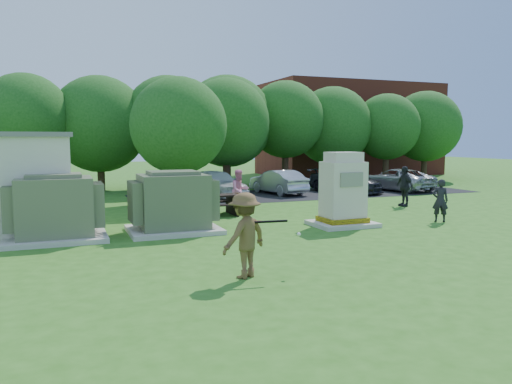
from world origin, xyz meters
name	(u,v)px	position (x,y,z in m)	size (l,w,h in m)	color
ground	(309,253)	(0.00, 0.00, 0.00)	(120.00, 120.00, 0.00)	#2D6619
brick_building	(348,130)	(18.00, 27.00, 4.00)	(15.00, 8.00, 8.00)	maroon
parking_strip	(309,194)	(7.00, 13.50, 0.01)	(20.00, 6.00, 0.01)	#232326
transformer_left	(55,209)	(-6.50, 4.50, 0.97)	(3.00, 2.40, 2.07)	beige
transformer_right	(173,203)	(-2.80, 4.50, 0.97)	(3.00, 2.40, 2.07)	beige
generator_cabinet	(343,194)	(3.15, 3.45, 1.17)	(2.19, 1.79, 2.67)	beige
picnic_table	(212,203)	(-0.55, 7.51, 0.53)	(2.00, 1.50, 0.85)	black
batter	(245,235)	(-2.50, -1.65, 0.97)	(1.25, 0.72, 1.94)	brown
person_by_generator	(440,201)	(7.03, 2.83, 0.82)	(0.59, 0.39, 1.63)	black
person_at_picnic	(240,190)	(0.98, 8.47, 0.91)	(0.88, 0.69, 1.81)	pink
person_walking_right	(404,186)	(8.65, 7.02, 0.94)	(1.10, 0.46, 1.88)	black
car_white	(216,183)	(1.51, 13.72, 0.76)	(1.79, 4.45, 1.51)	silver
car_silver_a	(278,182)	(5.32, 14.06, 0.69)	(1.46, 4.19, 1.38)	#B4B3B9
car_dark	(345,181)	(9.27, 13.23, 0.69)	(1.92, 4.73, 1.37)	black
car_silver_b	(396,180)	(12.80, 13.12, 0.67)	(2.23, 4.83, 1.34)	#A6A6AA
batting_equipment	(272,224)	(-1.88, -1.77, 1.21)	(1.22, 0.16, 0.42)	black
tree_row	(197,123)	(1.75, 18.50, 4.15)	(41.30, 13.30, 7.30)	#47301E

